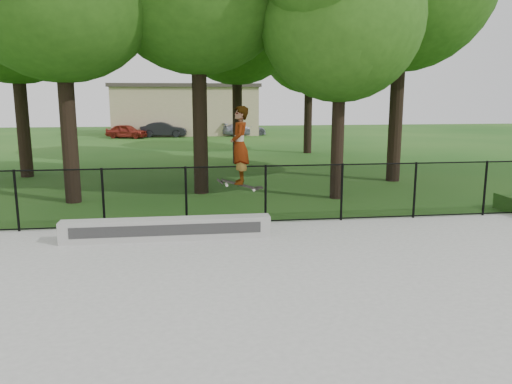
# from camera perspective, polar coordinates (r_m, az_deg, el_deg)

# --- Properties ---
(ground) EXTENTS (100.00, 100.00, 0.00)m
(ground) POSITION_cam_1_polar(r_m,az_deg,el_deg) (7.40, 8.43, -15.28)
(ground) COLOR #194B15
(ground) RESTS_ON ground
(concrete_slab) EXTENTS (14.00, 12.00, 0.06)m
(concrete_slab) POSITION_cam_1_polar(r_m,az_deg,el_deg) (7.39, 8.44, -15.07)
(concrete_slab) COLOR #999994
(concrete_slab) RESTS_ON ground
(grind_ledge) EXTENTS (4.68, 0.40, 0.49)m
(grind_ledge) POSITION_cam_1_polar(r_m,az_deg,el_deg) (11.46, -10.11, -4.18)
(grind_ledge) COLOR #9D9D98
(grind_ledge) RESTS_ON concrete_slab
(car_a) EXTENTS (3.44, 2.29, 1.09)m
(car_a) POSITION_cam_1_polar(r_m,az_deg,el_deg) (40.93, -14.58, 6.74)
(car_a) COLOR maroon
(car_a) RESTS_ON ground
(car_b) EXTENTS (3.43, 1.60, 1.21)m
(car_b) POSITION_cam_1_polar(r_m,az_deg,el_deg) (41.41, -10.49, 7.04)
(car_b) COLOR black
(car_b) RESTS_ON ground
(car_c) EXTENTS (3.89, 2.57, 1.13)m
(car_c) POSITION_cam_1_polar(r_m,az_deg,el_deg) (42.32, -1.42, 7.24)
(car_c) COLOR gray
(car_c) RESTS_ON ground
(skater_airborne) EXTENTS (0.82, 0.66, 1.90)m
(skater_airborne) POSITION_cam_1_polar(r_m,az_deg,el_deg) (10.98, -1.87, 5.19)
(skater_airborne) COLOR black
(skater_airborne) RESTS_ON ground
(chainlink_fence) EXTENTS (16.06, 0.06, 1.50)m
(chainlink_fence) POSITION_cam_1_polar(r_m,az_deg,el_deg) (12.65, 1.10, -0.23)
(chainlink_fence) COLOR black
(chainlink_fence) RESTS_ON concrete_slab
(tree_row) EXTENTS (20.95, 18.31, 10.92)m
(tree_row) POSITION_cam_1_polar(r_m,az_deg,el_deg) (20.40, -2.96, 20.90)
(tree_row) COLOR black
(tree_row) RESTS_ON ground
(distant_building) EXTENTS (12.40, 6.40, 4.30)m
(distant_building) POSITION_cam_1_polar(r_m,az_deg,el_deg) (44.38, -8.02, 9.37)
(distant_building) COLOR #CCB18F
(distant_building) RESTS_ON ground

